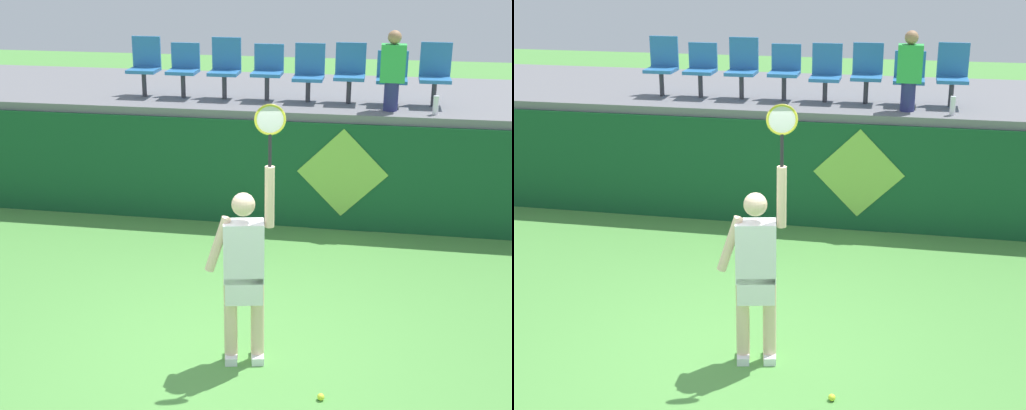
# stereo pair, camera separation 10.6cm
# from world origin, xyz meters

# --- Properties ---
(ground_plane) EXTENTS (40.00, 40.00, 0.00)m
(ground_plane) POSITION_xyz_m (0.00, 0.00, 0.00)
(ground_plane) COLOR #519342
(court_back_wall) EXTENTS (13.40, 0.20, 1.55)m
(court_back_wall) POSITION_xyz_m (0.00, 3.75, 0.77)
(court_back_wall) COLOR #144C28
(court_back_wall) RESTS_ON ground_plane
(spectator_platform) EXTENTS (13.40, 3.19, 0.12)m
(spectator_platform) POSITION_xyz_m (0.00, 5.29, 1.61)
(spectator_platform) COLOR slate
(spectator_platform) RESTS_ON court_back_wall
(tennis_player) EXTENTS (0.74, 0.33, 2.56)m
(tennis_player) POSITION_xyz_m (0.22, 0.03, 0.98)
(tennis_player) COLOR white
(tennis_player) RESTS_ON ground_plane
(tennis_ball) EXTENTS (0.07, 0.07, 0.07)m
(tennis_ball) POSITION_xyz_m (1.02, -0.52, 0.03)
(tennis_ball) COLOR #D1E533
(tennis_ball) RESTS_ON ground_plane
(water_bottle) EXTENTS (0.08, 0.08, 0.26)m
(water_bottle) POSITION_xyz_m (2.14, 3.93, 1.80)
(water_bottle) COLOR white
(water_bottle) RESTS_ON spectator_platform
(stadium_chair_0) EXTENTS (0.44, 0.42, 0.88)m
(stadium_chair_0) POSITION_xyz_m (-2.17, 4.55, 2.15)
(stadium_chair_0) COLOR #38383D
(stadium_chair_0) RESTS_ON spectator_platform
(stadium_chair_1) EXTENTS (0.44, 0.42, 0.80)m
(stadium_chair_1) POSITION_xyz_m (-1.56, 4.54, 2.12)
(stadium_chair_1) COLOR #38383D
(stadium_chair_1) RESTS_ON spectator_platform
(stadium_chair_2) EXTENTS (0.44, 0.42, 0.89)m
(stadium_chair_2) POSITION_xyz_m (-0.92, 4.55, 2.15)
(stadium_chair_2) COLOR #38383D
(stadium_chair_2) RESTS_ON spectator_platform
(stadium_chair_3) EXTENTS (0.44, 0.42, 0.81)m
(stadium_chair_3) POSITION_xyz_m (-0.28, 4.54, 2.12)
(stadium_chair_3) COLOR #38383D
(stadium_chair_3) RESTS_ON spectator_platform
(stadium_chair_4) EXTENTS (0.44, 0.42, 0.83)m
(stadium_chair_4) POSITION_xyz_m (0.33, 4.55, 2.11)
(stadium_chair_4) COLOR #38383D
(stadium_chair_4) RESTS_ON spectator_platform
(stadium_chair_5) EXTENTS (0.44, 0.42, 0.85)m
(stadium_chair_5) POSITION_xyz_m (0.93, 4.55, 2.13)
(stadium_chair_5) COLOR #38383D
(stadium_chair_5) RESTS_ON spectator_platform
(stadium_chair_6) EXTENTS (0.44, 0.42, 0.75)m
(stadium_chair_6) POSITION_xyz_m (1.53, 4.54, 2.08)
(stadium_chair_6) COLOR #38383D
(stadium_chair_6) RESTS_ON spectator_platform
(stadium_chair_7) EXTENTS (0.44, 0.42, 0.88)m
(stadium_chair_7) POSITION_xyz_m (2.13, 4.55, 2.14)
(stadium_chair_7) COLOR #38383D
(stadium_chair_7) RESTS_ON spectator_platform
(spectator_0) EXTENTS (0.34, 0.20, 1.10)m
(spectator_0) POSITION_xyz_m (1.53, 4.09, 2.24)
(spectator_0) COLOR navy
(spectator_0) RESTS_ON spectator_platform
(wall_signage_mount) EXTENTS (1.27, 0.01, 1.49)m
(wall_signage_mount) POSITION_xyz_m (0.92, 3.64, 0.00)
(wall_signage_mount) COLOR #144C28
(wall_signage_mount) RESTS_ON ground_plane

